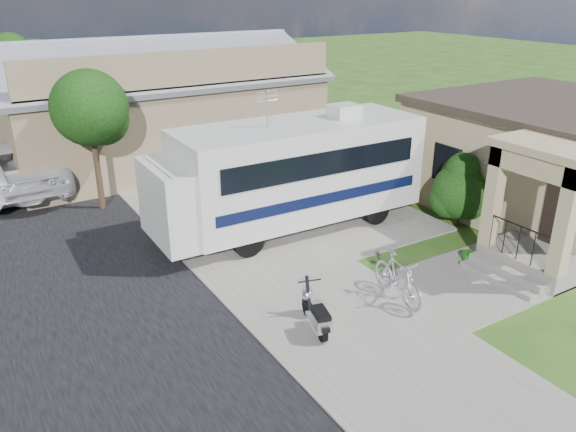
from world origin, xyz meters
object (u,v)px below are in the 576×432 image
motorhome (290,171)px  scooter (316,315)px  shrub (460,188)px  garden_hose (470,257)px  bicycle (398,280)px  pickup_truck (14,164)px

motorhome → scooter: (-2.48, -5.09, -1.38)m
shrub → garden_hose: 2.79m
motorhome → bicycle: size_ratio=4.40×
motorhome → garden_hose: 5.63m
shrub → pickup_truck: 15.57m
scooter → garden_hose: size_ratio=3.30×
shrub → bicycle: bearing=-151.7°
motorhome → scooter: size_ratio=5.66×
garden_hose → scooter: bearing=-173.3°
scooter → garden_hose: 5.51m
bicycle → scooter: bearing=-170.9°
motorhome → scooter: motorhome is taller
shrub → bicycle: (-4.73, -2.55, -0.62)m
bicycle → pickup_truck: pickup_truck is taller
pickup_truck → scooter: bearing=106.3°
motorhome → shrub: motorhome is taller
shrub → pickup_truck: shrub is taller
pickup_truck → garden_hose: bearing=126.1°
motorhome → pickup_truck: (-6.64, 8.31, -0.91)m
motorhome → pickup_truck: bearing=129.2°
pickup_truck → bicycle: bearing=115.1°
scooter → bicycle: (2.35, 0.08, 0.12)m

